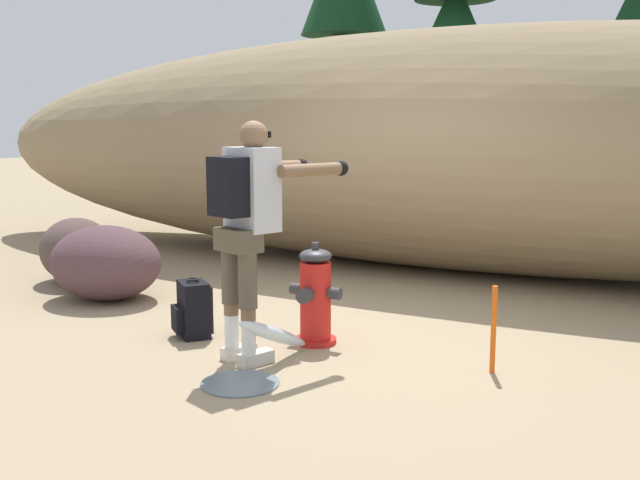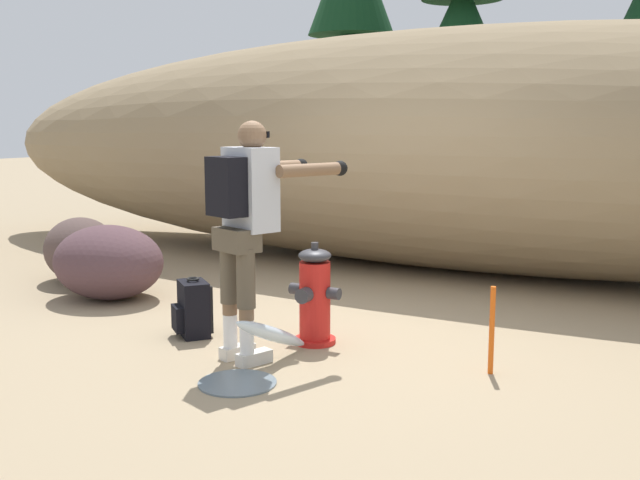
# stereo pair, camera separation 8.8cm
# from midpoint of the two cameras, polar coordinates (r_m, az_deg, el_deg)

# --- Properties ---
(ground_plane) EXTENTS (56.00, 56.00, 0.04)m
(ground_plane) POSITION_cam_midpoint_polar(r_m,az_deg,el_deg) (5.89, -0.10, -7.66)
(ground_plane) COLOR #998466
(dirt_embankment) EXTENTS (14.05, 3.20, 2.74)m
(dirt_embankment) POSITION_cam_midpoint_polar(r_m,az_deg,el_deg) (8.66, 10.17, 6.87)
(dirt_embankment) COLOR #897556
(dirt_embankment) RESTS_ON ground_plane
(fire_hydrant) EXTENTS (0.42, 0.37, 0.78)m
(fire_hydrant) POSITION_cam_midpoint_polar(r_m,az_deg,el_deg) (5.62, -0.82, -4.45)
(fire_hydrant) COLOR red
(fire_hydrant) RESTS_ON ground_plane
(hydrant_water_jet) EXTENTS (0.51, 1.14, 0.46)m
(hydrant_water_jet) POSITION_cam_midpoint_polar(r_m,az_deg,el_deg) (5.09, -4.66, -8.16)
(hydrant_water_jet) COLOR silver
(hydrant_water_jet) RESTS_ON ground_plane
(utility_worker) EXTENTS (0.70, 1.04, 1.69)m
(utility_worker) POSITION_cam_midpoint_polar(r_m,az_deg,el_deg) (5.13, -5.91, 2.23)
(utility_worker) COLOR beige
(utility_worker) RESTS_ON ground_plane
(spare_backpack) EXTENTS (0.36, 0.36, 0.47)m
(spare_backpack) POSITION_cam_midpoint_polar(r_m,az_deg,el_deg) (5.93, -10.21, -5.32)
(spare_backpack) COLOR black
(spare_backpack) RESTS_ON ground_plane
(boulder_large) EXTENTS (1.12, 0.94, 0.71)m
(boulder_large) POSITION_cam_midpoint_polar(r_m,az_deg,el_deg) (7.33, -16.55, -1.69)
(boulder_large) COLOR #4E363B
(boulder_large) RESTS_ON ground_plane
(boulder_mid) EXTENTS (1.14, 1.09, 0.68)m
(boulder_mid) POSITION_cam_midpoint_polar(r_m,az_deg,el_deg) (8.23, -18.56, -0.75)
(boulder_mid) COLOR #4F3D39
(boulder_mid) RESTS_ON ground_plane
(pine_tree_far_left) EXTENTS (2.69, 2.69, 5.72)m
(pine_tree_far_left) POSITION_cam_midpoint_polar(r_m,az_deg,el_deg) (15.48, 1.68, 14.09)
(pine_tree_far_left) COLOR #47331E
(pine_tree_far_left) RESTS_ON ground_plane
(pine_tree_left) EXTENTS (2.29, 2.29, 5.99)m
(pine_tree_left) POSITION_cam_midpoint_polar(r_m,az_deg,el_deg) (14.20, 10.18, 16.31)
(pine_tree_left) COLOR #47331E
(pine_tree_left) RESTS_ON ground_plane
(survey_stake) EXTENTS (0.04, 0.04, 0.60)m
(survey_stake) POSITION_cam_midpoint_polar(r_m,az_deg,el_deg) (5.10, 12.77, -6.77)
(survey_stake) COLOR #E55914
(survey_stake) RESTS_ON ground_plane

